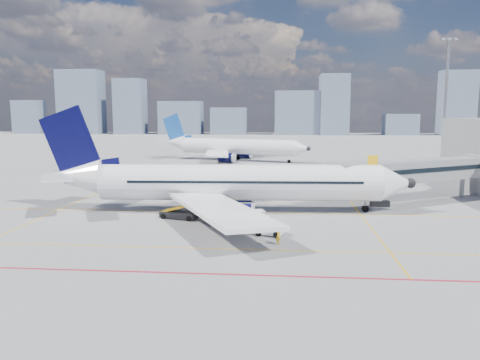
% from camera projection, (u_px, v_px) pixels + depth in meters
% --- Properties ---
extents(ground, '(420.00, 420.00, 0.00)m').
position_uv_depth(ground, '(224.00, 230.00, 44.17)').
color(ground, gray).
rests_on(ground, ground).
extents(apron_markings, '(90.00, 35.12, 0.01)m').
position_uv_depth(apron_markings, '(213.00, 241.00, 40.37)').
color(apron_markings, '#DCA10B').
rests_on(apron_markings, ground).
extents(jet_bridge, '(23.55, 15.78, 6.30)m').
position_uv_depth(jet_bridge, '(427.00, 171.00, 58.33)').
color(jet_bridge, gray).
rests_on(jet_bridge, ground).
extents(floodlight_mast_ne, '(3.20, 0.61, 25.45)m').
position_uv_depth(floodlight_mast_ne, '(445.00, 99.00, 93.24)').
color(floodlight_mast_ne, slate).
rests_on(floodlight_mast_ne, ground).
extents(distant_skyline, '(252.53, 15.46, 31.89)m').
position_uv_depth(distant_skyline, '(251.00, 109.00, 230.48)').
color(distant_skyline, slate).
rests_on(distant_skyline, ground).
extents(main_aircraft, '(41.78, 36.38, 12.18)m').
position_uv_depth(main_aircraft, '(224.00, 183.00, 52.25)').
color(main_aircraft, white).
rests_on(main_aircraft, ground).
extents(second_aircraft, '(35.52, 30.32, 10.76)m').
position_uv_depth(second_aircraft, '(231.00, 147.00, 106.89)').
color(second_aircraft, white).
rests_on(second_aircraft, ground).
extents(baggage_tug, '(2.56, 1.96, 1.59)m').
position_uv_depth(baggage_tug, '(268.00, 227.00, 42.28)').
color(baggage_tug, white).
rests_on(baggage_tug, ground).
extents(cargo_dolly, '(3.64, 2.28, 1.85)m').
position_uv_depth(cargo_dolly, '(248.00, 220.00, 44.12)').
color(cargo_dolly, black).
rests_on(cargo_dolly, ground).
extents(belt_loader, '(5.78, 2.82, 2.33)m').
position_uv_depth(belt_loader, '(180.00, 213.00, 48.86)').
color(belt_loader, black).
rests_on(belt_loader, ground).
extents(ramp_worker, '(0.57, 0.69, 1.61)m').
position_uv_depth(ramp_worker, '(279.00, 235.00, 39.37)').
color(ramp_worker, gold).
rests_on(ramp_worker, ground).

